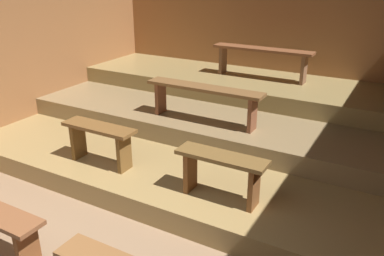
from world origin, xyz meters
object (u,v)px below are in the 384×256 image
object	(u,v)px
bench_lower_right	(221,168)
bench_middle_center	(204,94)
bench_lower_left	(99,137)
bench_upper_center	(262,55)

from	to	relation	value
bench_lower_right	bench_middle_center	distance (m)	1.48
bench_lower_right	bench_middle_center	xyz separation A→B (m)	(-0.82, 1.20, 0.27)
bench_lower_left	bench_middle_center	size ratio (longest dim) A/B	0.57
bench_upper_center	bench_middle_center	bearing A→B (deg)	-97.36
bench_middle_center	bench_upper_center	xyz separation A→B (m)	(0.20, 1.52, 0.24)
bench_lower_right	bench_middle_center	world-z (taller)	bench_middle_center
bench_lower_left	bench_upper_center	xyz separation A→B (m)	(0.88, 2.72, 0.52)
bench_lower_left	bench_lower_right	distance (m)	1.50
bench_lower_right	bench_upper_center	distance (m)	2.84
bench_lower_left	bench_upper_center	size ratio (longest dim) A/B	0.57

